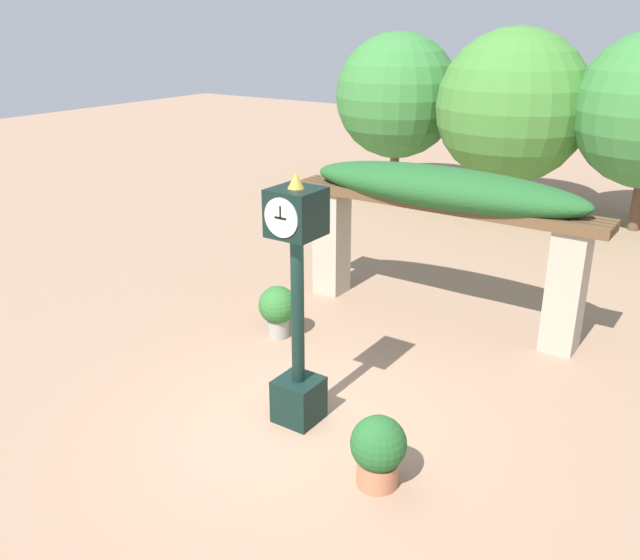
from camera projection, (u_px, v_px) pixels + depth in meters
name	position (u px, v px, depth m)	size (l,w,h in m)	color
ground_plane	(301.00, 421.00, 9.02)	(60.00, 60.00, 0.00)	#9E7A60
pedestal_clock	(298.00, 304.00, 8.47)	(0.58, 0.63, 3.34)	black
pergola	(441.00, 206.00, 11.41)	(5.54, 1.13, 2.72)	#A89E89
potted_plant_near_left	(278.00, 308.00, 11.24)	(0.64, 0.64, 0.89)	gray
potted_plant_near_right	(378.00, 450.00, 7.65)	(0.65, 0.65, 0.87)	#B26B4C
tree_line	(557.00, 107.00, 17.37)	(13.76, 4.46, 4.85)	brown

